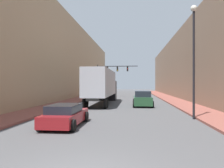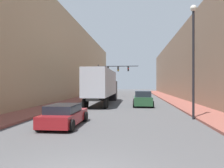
{
  "view_description": "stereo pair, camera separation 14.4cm",
  "coord_description": "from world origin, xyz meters",
  "views": [
    {
      "loc": [
        1.36,
        -5.27,
        2.46
      ],
      "look_at": [
        -0.76,
        15.93,
        2.45
      ],
      "focal_mm": 35.0,
      "sensor_mm": 36.0,
      "label": 1
    },
    {
      "loc": [
        1.5,
        -5.25,
        2.46
      ],
      "look_at": [
        -0.76,
        15.93,
        2.45
      ],
      "focal_mm": 35.0,
      "sensor_mm": 36.0,
      "label": 2
    }
  ],
  "objects": [
    {
      "name": "building_left",
      "position": [
        -11.62,
        30.0,
        6.69
      ],
      "size": [
        6.0,
        80.0,
        13.38
      ],
      "color": "tan",
      "rests_on": "ground"
    },
    {
      "name": "building_right",
      "position": [
        11.62,
        30.0,
        5.64
      ],
      "size": [
        6.0,
        80.0,
        11.27
      ],
      "color": "#846B56",
      "rests_on": "ground"
    },
    {
      "name": "sidewalk_right",
      "position": [
        7.14,
        30.0,
        0.07
      ],
      "size": [
        2.95,
        80.0,
        0.15
      ],
      "color": "brown",
      "rests_on": "ground"
    },
    {
      "name": "semi_truck",
      "position": [
        -2.53,
        21.77,
        2.33
      ],
      "size": [
        2.45,
        13.87,
        4.1
      ],
      "color": "#B2B7C1",
      "rests_on": "ground"
    },
    {
      "name": "sidewalk_left",
      "position": [
        -7.14,
        30.0,
        0.07
      ],
      "size": [
        2.95,
        80.0,
        0.15
      ],
      "color": "brown",
      "rests_on": "ground"
    },
    {
      "name": "suv_car",
      "position": [
        2.33,
        19.18,
        0.8
      ],
      "size": [
        2.15,
        4.78,
        1.69
      ],
      "color": "#234C2D",
      "rests_on": "ground"
    },
    {
      "name": "sedan_car",
      "position": [
        -2.64,
        7.2,
        0.61
      ],
      "size": [
        2.01,
        4.41,
        1.27
      ],
      "color": "maroon",
      "rests_on": "ground"
    },
    {
      "name": "traffic_signal_gantry",
      "position": [
        -3.35,
        35.73,
        4.42
      ],
      "size": [
        7.71,
        0.35,
        6.1
      ],
      "color": "black",
      "rests_on": "ground"
    },
    {
      "name": "street_lamp",
      "position": [
        5.52,
        10.39,
        4.99
      ],
      "size": [
        0.44,
        0.44,
        7.94
      ],
      "color": "black",
      "rests_on": "ground"
    }
  ]
}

